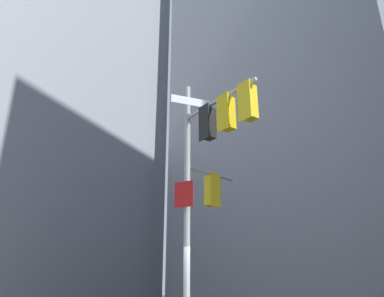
{
  "coord_description": "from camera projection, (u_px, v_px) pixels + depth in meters",
  "views": [
    {
      "loc": [
        4.68,
        -10.1,
        1.38
      ],
      "look_at": [
        0.26,
        -0.21,
        5.5
      ],
      "focal_mm": 34.29,
      "sensor_mm": 36.0,
      "label": 1
    }
  ],
  "objects": [
    {
      "name": "building_tower_left",
      "position": [
        32.0,
        19.0,
        30.68
      ],
      "size": [
        17.01,
        17.01,
        44.96
      ],
      "primitive_type": "cube",
      "color": "#9399A3",
      "rests_on": "ground"
    },
    {
      "name": "building_mid_block",
      "position": [
        284.0,
        91.0,
        35.17
      ],
      "size": [
        16.17,
        16.17,
        38.08
      ],
      "primitive_type": "cube",
      "color": "#9399A3",
      "rests_on": "ground"
    },
    {
      "name": "signal_pole_assembly",
      "position": [
        210.0,
        159.0,
        11.14
      ],
      "size": [
        3.11,
        3.71,
        7.89
      ],
      "color": "#B2B2B5",
      "rests_on": "ground"
    }
  ]
}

